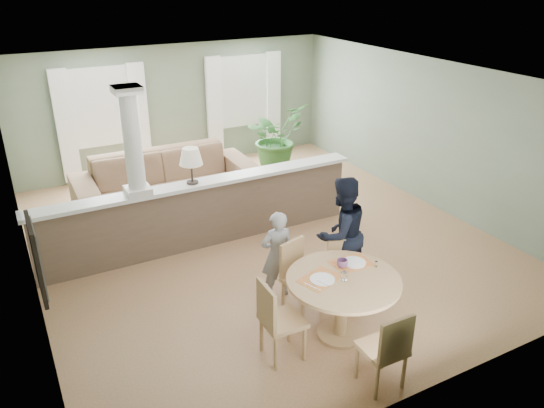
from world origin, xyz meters
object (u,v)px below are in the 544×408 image
chair_far_man (342,268)px  chair_side (277,318)px  chair_far_boy (298,273)px  chair_near (387,348)px  man_person (341,234)px  child_person (277,255)px  sofa (166,180)px  houseplant (275,137)px  dining_table (343,290)px

chair_far_man → chair_side: chair_side is taller
chair_far_boy → chair_near: 1.71m
chair_far_boy → man_person: bearing=-2.0°
chair_far_man → child_person: child_person is taller
sofa → man_person: size_ratio=2.04×
chair_near → chair_side: 1.26m
chair_near → chair_side: chair_side is taller
houseplant → chair_near: (-2.24, -6.57, -0.19)m
chair_far_man → child_person: (-0.75, 0.47, 0.17)m
houseplant → chair_side: 6.35m
houseplant → dining_table: bearing=-110.8°
chair_far_man → child_person: 0.90m
child_person → chair_far_man: bearing=152.9°
sofa → dining_table: 4.91m
sofa → dining_table: (0.63, -4.86, 0.16)m
chair_far_boy → man_person: size_ratio=0.59×
chair_side → man_person: 1.80m
dining_table → chair_side: chair_side is taller
chair_near → child_person: (-0.16, 2.12, 0.10)m
sofa → houseplant: (2.76, 0.73, 0.24)m
houseplant → child_person: 5.06m
houseplant → dining_table: size_ratio=1.07×
chair_far_man → chair_near: size_ratio=0.86×
chair_side → chair_far_boy: bearing=-42.7°
dining_table → chair_side: (-0.89, 0.01, -0.10)m
houseplant → man_person: 4.89m
sofa → dining_table: bearing=-82.0°
dining_table → houseplant: bearing=69.2°
sofa → houseplant: bearing=15.6°
houseplant → chair_near: houseplant is taller
houseplant → dining_table: 5.99m
chair_far_man → chair_side: bearing=-139.2°
chair_side → dining_table: bearing=-88.9°
sofa → man_person: man_person is taller
chair_far_boy → houseplant: bearing=48.2°
houseplant → man_person: bearing=-107.9°
houseplant → dining_table: houseplant is taller
dining_table → man_person: bearing=56.4°
chair_far_boy → chair_near: bearing=-104.3°
chair_far_man → chair_side: 1.52m
chair_far_boy → chair_side: chair_side is taller
dining_table → chair_near: 0.98m
sofa → child_person: size_ratio=2.66×
chair_far_boy → sofa: bearing=79.8°
dining_table → chair_near: size_ratio=1.39×
chair_side → chair_far_man: bearing=-62.3°
child_person → chair_side: bearing=66.5°
houseplant → dining_table: (-2.13, -5.60, -0.08)m
man_person → child_person: bearing=-18.9°
chair_far_man → chair_side: (-1.37, -0.66, 0.09)m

